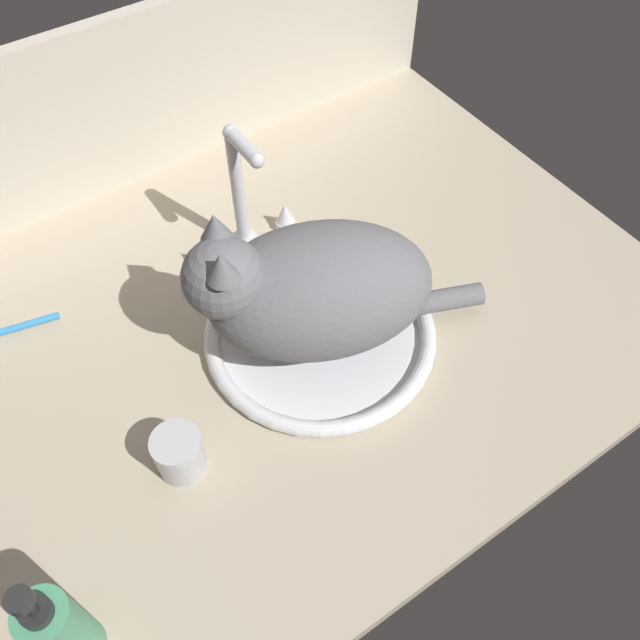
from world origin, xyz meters
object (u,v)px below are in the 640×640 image
object	(u,v)px
faucet	(242,208)
metal_jar	(179,453)
cat	(306,290)
soap_pump_bottle	(60,630)
sink_basin	(320,333)

from	to	relation	value
faucet	metal_jar	distance (cm)	37.33
cat	soap_pump_bottle	bearing A→B (deg)	-154.78
metal_jar	cat	bearing A→B (deg)	17.30
sink_basin	soap_pump_bottle	size ratio (longest dim) A/B	1.73
sink_basin	soap_pump_bottle	world-z (taller)	soap_pump_bottle
faucet	cat	bearing A→B (deg)	-95.04
sink_basin	faucet	world-z (taller)	faucet
faucet	soap_pump_bottle	size ratio (longest dim) A/B	1.22
faucet	metal_jar	xyz separation A→B (cm)	(-25.19, -26.96, -5.68)
soap_pump_bottle	cat	bearing A→B (deg)	25.22
sink_basin	faucet	size ratio (longest dim) A/B	1.42
sink_basin	faucet	xyz separation A→B (cm)	(0.00, 20.37, 7.94)
faucet	cat	distance (cm)	19.85
sink_basin	soap_pump_bottle	distance (cm)	48.09
faucet	cat	world-z (taller)	cat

